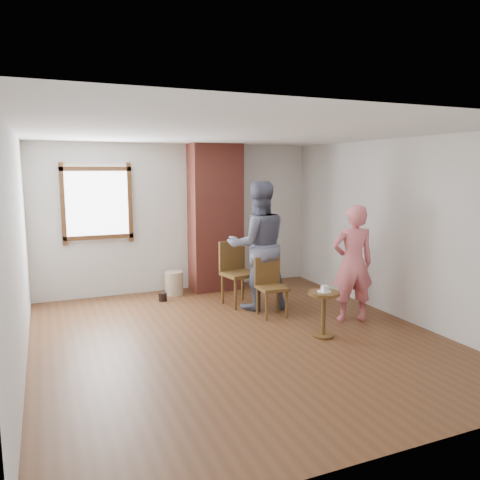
{
  "coord_description": "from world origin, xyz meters",
  "views": [
    {
      "loc": [
        -2.22,
        -5.33,
        2.16
      ],
      "look_at": [
        0.36,
        0.8,
        1.15
      ],
      "focal_mm": 35.0,
      "sensor_mm": 36.0,
      "label": 1
    }
  ],
  "objects_px": {
    "dining_chair_left": "(270,283)",
    "person_pink": "(353,263)",
    "dining_chair_right": "(236,269)",
    "man": "(258,245)",
    "side_table": "(324,307)",
    "stoneware_crock": "(174,283)"
  },
  "relations": [
    {
      "from": "dining_chair_left",
      "to": "person_pink",
      "type": "xyz_separation_m",
      "value": [
        0.97,
        -0.67,
        0.35
      ]
    },
    {
      "from": "dining_chair_right",
      "to": "man",
      "type": "bearing_deg",
      "value": -64.67
    },
    {
      "from": "man",
      "to": "side_table",
      "type": "bearing_deg",
      "value": 107.69
    },
    {
      "from": "side_table",
      "to": "dining_chair_right",
      "type": "bearing_deg",
      "value": 104.47
    },
    {
      "from": "man",
      "to": "person_pink",
      "type": "bearing_deg",
      "value": 140.79
    },
    {
      "from": "dining_chair_left",
      "to": "man",
      "type": "xyz_separation_m",
      "value": [
        -0.01,
        0.41,
        0.51
      ]
    },
    {
      "from": "dining_chair_left",
      "to": "dining_chair_right",
      "type": "height_order",
      "value": "dining_chair_right"
    },
    {
      "from": "dining_chair_right",
      "to": "side_table",
      "type": "bearing_deg",
      "value": -85.67
    },
    {
      "from": "side_table",
      "to": "person_pink",
      "type": "relative_size",
      "value": 0.36
    },
    {
      "from": "side_table",
      "to": "man",
      "type": "bearing_deg",
      "value": 99.05
    },
    {
      "from": "stoneware_crock",
      "to": "man",
      "type": "height_order",
      "value": "man"
    },
    {
      "from": "side_table",
      "to": "person_pink",
      "type": "distance_m",
      "value": 0.95
    },
    {
      "from": "dining_chair_right",
      "to": "man",
      "type": "distance_m",
      "value": 0.58
    },
    {
      "from": "stoneware_crock",
      "to": "dining_chair_right",
      "type": "xyz_separation_m",
      "value": [
        0.78,
        -0.95,
        0.37
      ]
    },
    {
      "from": "dining_chair_right",
      "to": "stoneware_crock",
      "type": "bearing_deg",
      "value": 119.38
    },
    {
      "from": "dining_chair_right",
      "to": "man",
      "type": "xyz_separation_m",
      "value": [
        0.23,
        -0.33,
        0.42
      ]
    },
    {
      "from": "dining_chair_right",
      "to": "person_pink",
      "type": "bearing_deg",
      "value": -59.43
    },
    {
      "from": "stoneware_crock",
      "to": "person_pink",
      "type": "relative_size",
      "value": 0.24
    },
    {
      "from": "side_table",
      "to": "man",
      "type": "xyz_separation_m",
      "value": [
        -0.24,
        1.5,
        0.59
      ]
    },
    {
      "from": "man",
      "to": "person_pink",
      "type": "xyz_separation_m",
      "value": [
        0.98,
        -1.08,
        -0.16
      ]
    },
    {
      "from": "dining_chair_right",
      "to": "side_table",
      "type": "xyz_separation_m",
      "value": [
        0.47,
        -1.83,
        -0.17
      ]
    },
    {
      "from": "stoneware_crock",
      "to": "side_table",
      "type": "relative_size",
      "value": 0.67
    }
  ]
}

